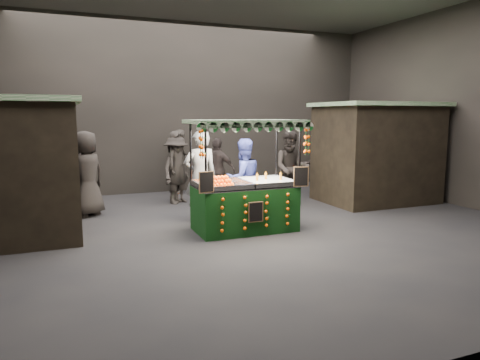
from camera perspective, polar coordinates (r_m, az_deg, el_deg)
name	(u,v)px	position (r m, az deg, el deg)	size (l,w,h in m)	color
ground	(243,230)	(8.68, 0.39, -6.66)	(12.00, 12.00, 0.00)	black
market_hall	(243,56)	(8.45, 0.42, 16.08)	(12.10, 10.10, 5.05)	black
neighbour_stall_right	(376,152)	(11.98, 17.53, 3.51)	(3.00, 2.20, 2.60)	black
juice_stall	(246,197)	(8.54, 0.74, -2.24)	(2.26, 1.33, 2.19)	black
vendor_grey	(201,176)	(9.27, -5.23, 0.50)	(0.73, 0.48, 1.97)	slate
vendor_blue	(243,179)	(9.43, 0.40, 0.08)	(0.94, 0.77, 1.78)	navy
shopper_0	(79,171)	(11.23, -20.50, 1.13)	(0.79, 0.65, 1.87)	black
shopper_1	(291,168)	(11.06, 6.79, 1.56)	(1.12, 1.01, 1.89)	#282220
shopper_2	(218,171)	(11.27, -2.94, 1.24)	(1.01, 0.98, 1.69)	#2D2625
shopper_3	(176,169)	(11.37, -8.41, 1.38)	(1.23, 1.29, 1.76)	black
shopper_4	(86,174)	(10.34, -19.61, 0.77)	(1.12, 1.06, 1.93)	black
shopper_5	(321,169)	(12.48, 10.61, 1.50)	(1.12, 1.48, 1.56)	black
shopper_6	(179,162)	(12.78, -8.11, 2.42)	(0.53, 0.73, 1.87)	#282420
shopper_7	(178,167)	(11.33, -8.17, 1.67)	(0.82, 0.75, 1.88)	black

